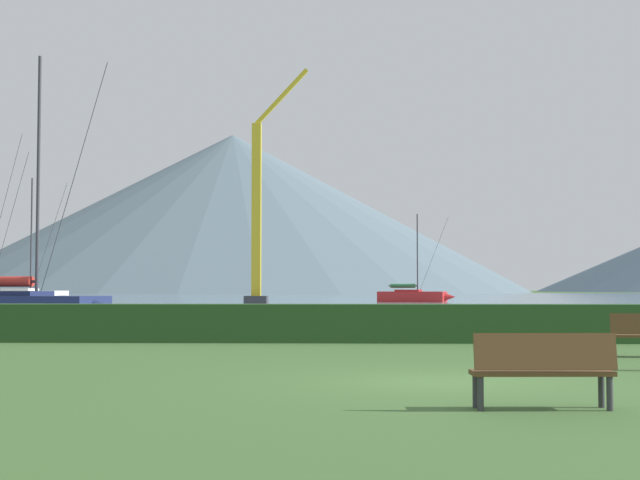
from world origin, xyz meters
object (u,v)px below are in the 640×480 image
at_px(park_bench_under_tree, 543,367).
at_px(dock_crane, 258,223).
at_px(sailboat_slip_5, 413,296).
at_px(sailboat_slip_6, 26,306).
at_px(sailboat_slip_2, 25,296).

bearing_deg(park_bench_under_tree, dock_crane, 95.84).
bearing_deg(dock_crane, sailboat_slip_5, 50.13).
height_order(sailboat_slip_5, park_bench_under_tree, sailboat_slip_5).
relative_size(park_bench_under_tree, dock_crane, 0.08).
xyz_separation_m(sailboat_slip_5, park_bench_under_tree, (-4.00, -88.83, -0.14)).
distance_m(park_bench_under_tree, dock_crane, 72.26).
relative_size(sailboat_slip_5, park_bench_under_tree, 5.30).
bearing_deg(sailboat_slip_5, sailboat_slip_6, -91.96).
relative_size(sailboat_slip_2, park_bench_under_tree, 6.72).
xyz_separation_m(sailboat_slip_2, park_bench_under_tree, (33.26, -76.04, -0.23)).
xyz_separation_m(sailboat_slip_6, dock_crane, (5.93, 41.94, 6.49)).
distance_m(sailboat_slip_6, park_bench_under_tree, 33.65).
bearing_deg(sailboat_slip_2, sailboat_slip_5, 31.52).
bearing_deg(sailboat_slip_5, dock_crane, -112.69).
xyz_separation_m(sailboat_slip_5, sailboat_slip_6, (-20.71, -59.63, 0.04)).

